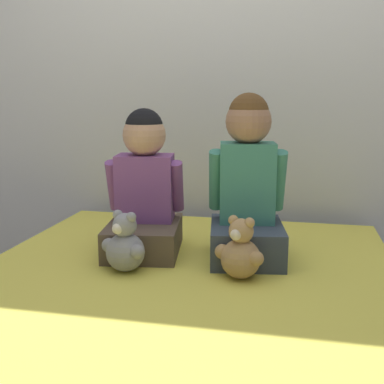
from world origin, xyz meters
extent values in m
plane|color=#B2A899|center=(0.00, 0.00, 0.00)|extent=(14.00, 14.00, 0.00)
cube|color=silver|center=(0.00, 1.07, 1.25)|extent=(8.00, 0.06, 2.50)
cube|color=#473828|center=(0.00, 0.00, 0.09)|extent=(1.62, 1.88, 0.17)
cube|color=silver|center=(0.00, 0.00, 0.27)|extent=(1.59, 1.84, 0.20)
cube|color=#E5D64C|center=(0.00, 0.00, 0.39)|extent=(1.61, 1.86, 0.03)
cube|color=brown|center=(-0.22, 0.29, 0.47)|extent=(0.35, 0.42, 0.13)
cube|color=#7F4789|center=(-0.23, 0.35, 0.67)|extent=(0.26, 0.19, 0.28)
sphere|color=tan|center=(-0.23, 0.35, 0.90)|extent=(0.18, 0.18, 0.18)
sphere|color=black|center=(-0.23, 0.35, 0.93)|extent=(0.16, 0.16, 0.16)
cylinder|color=#7F4789|center=(-0.36, 0.33, 0.68)|extent=(0.07, 0.14, 0.23)
cylinder|color=#7F4789|center=(-0.09, 0.37, 0.68)|extent=(0.07, 0.14, 0.23)
cube|color=#384251|center=(0.22, 0.29, 0.48)|extent=(0.34, 0.38, 0.15)
cube|color=#3D8470|center=(0.21, 0.34, 0.71)|extent=(0.24, 0.18, 0.33)
sphere|color=#9E7051|center=(0.21, 0.34, 0.96)|extent=(0.18, 0.18, 0.18)
sphere|color=brown|center=(0.21, 0.34, 0.99)|extent=(0.16, 0.16, 0.16)
cylinder|color=#3D8470|center=(0.08, 0.32, 0.72)|extent=(0.08, 0.15, 0.26)
cylinder|color=#3D8470|center=(0.33, 0.36, 0.72)|extent=(0.08, 0.15, 0.26)
sphere|color=#939399|center=(-0.22, 0.06, 0.48)|extent=(0.15, 0.15, 0.15)
sphere|color=#939399|center=(-0.22, 0.06, 0.58)|extent=(0.09, 0.09, 0.09)
sphere|color=white|center=(-0.23, 0.03, 0.58)|extent=(0.04, 0.04, 0.04)
sphere|color=#939399|center=(-0.25, 0.08, 0.62)|extent=(0.04, 0.04, 0.04)
sphere|color=#939399|center=(-0.19, 0.05, 0.62)|extent=(0.04, 0.04, 0.04)
sphere|color=#939399|center=(-0.29, 0.08, 0.50)|extent=(0.06, 0.06, 0.06)
sphere|color=#939399|center=(-0.16, 0.02, 0.50)|extent=(0.06, 0.06, 0.06)
sphere|color=tan|center=(0.22, 0.08, 0.48)|extent=(0.15, 0.15, 0.15)
sphere|color=tan|center=(0.22, 0.08, 0.58)|extent=(0.09, 0.09, 0.09)
sphere|color=beige|center=(0.20, 0.05, 0.58)|extent=(0.04, 0.04, 0.04)
sphere|color=tan|center=(0.19, 0.09, 0.62)|extent=(0.04, 0.04, 0.04)
sphere|color=tan|center=(0.25, 0.07, 0.62)|extent=(0.04, 0.04, 0.04)
sphere|color=tan|center=(0.15, 0.09, 0.49)|extent=(0.06, 0.06, 0.06)
sphere|color=tan|center=(0.27, 0.04, 0.49)|extent=(0.06, 0.06, 0.06)
camera|label=1|loc=(0.39, -1.59, 1.06)|focal=45.00mm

